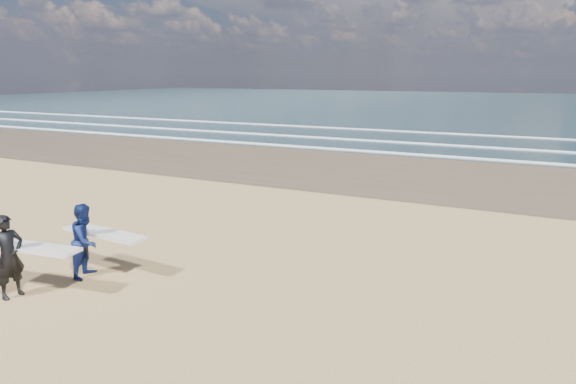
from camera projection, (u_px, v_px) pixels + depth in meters
The scene contains 2 objects.
surfer_near at pixel (12, 255), 10.34m from camera, with size 2.25×1.09×1.73m.
surfer_far at pixel (88, 240), 11.43m from camera, with size 2.23×1.15×1.67m.
Camera 1 is at (9.79, -5.61, 4.47)m, focal length 32.00 mm.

